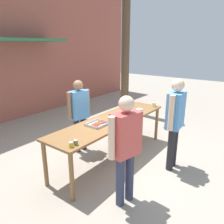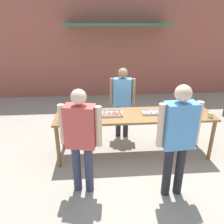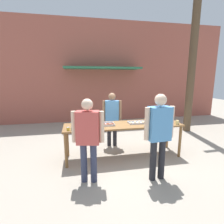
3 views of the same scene
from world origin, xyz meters
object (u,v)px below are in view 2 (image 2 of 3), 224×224
food_tray_buns (154,112)px  condiment_jar_ketchup (65,120)px  food_tray_sausages (112,114)px  person_customer_with_cup (178,134)px  person_customer_holding_hotdog (81,134)px  beer_cup (210,115)px  condiment_jar_mustard (60,121)px  person_server_behind_table (122,97)px

food_tray_buns → condiment_jar_ketchup: 1.64m
food_tray_sausages → condiment_jar_ketchup: 0.87m
food_tray_buns → person_customer_with_cup: bearing=-88.8°
food_tray_buns → condiment_jar_ketchup: condiment_jar_ketchup is taller
condiment_jar_ketchup → food_tray_buns: bearing=10.1°
food_tray_sausages → person_customer_holding_hotdog: (-0.52, -0.97, 0.10)m
condiment_jar_ketchup → beer_cup: bearing=0.2°
condiment_jar_mustard → person_server_behind_table: 1.58m
food_tray_sausages → condiment_jar_mustard: condiment_jar_mustard is taller
person_server_behind_table → person_customer_holding_hotdog: (-0.81, -1.71, 0.03)m
condiment_jar_mustard → beer_cup: bearing=0.3°
person_server_behind_table → person_customer_with_cup: size_ratio=0.92×
beer_cup → person_customer_with_cup: size_ratio=0.06×
beer_cup → person_server_behind_table: bearing=145.1°
beer_cup → person_customer_holding_hotdog: 2.38m
beer_cup → person_customer_with_cup: 1.28m
food_tray_buns → person_server_behind_table: (-0.51, 0.74, 0.07)m
condiment_jar_ketchup → condiment_jar_mustard: bearing=-179.4°
condiment_jar_mustard → person_customer_holding_hotdog: 0.79m
food_tray_sausages → person_customer_with_cup: size_ratio=0.21×
person_server_behind_table → food_tray_sausages: bearing=-100.4°
condiment_jar_mustard → person_server_behind_table: bearing=40.7°
person_customer_with_cup → person_customer_holding_hotdog: bearing=-12.3°
person_customer_holding_hotdog → person_customer_with_cup: (1.34, -0.18, 0.05)m
condiment_jar_mustard → beer_cup: size_ratio=0.81×
food_tray_sausages → person_customer_holding_hotdog: 1.11m
beer_cup → person_customer_holding_hotdog: bearing=-163.1°
person_customer_with_cup → person_server_behind_table: bearing=-78.8°
condiment_jar_ketchup → food_tray_sausages: bearing=19.4°
condiment_jar_ketchup → beer_cup: 2.57m
food_tray_buns → person_customer_with_cup: 1.16m
beer_cup → food_tray_buns: bearing=163.7°
person_server_behind_table → person_customer_holding_hotdog: size_ratio=0.96×
condiment_jar_mustard → condiment_jar_ketchup: (0.09, 0.00, 0.00)m
person_server_behind_table → person_customer_with_cup: person_customer_with_cup is taller
condiment_jar_mustard → beer_cup: 2.67m
food_tray_sausages → beer_cup: beer_cup is taller
condiment_jar_mustard → food_tray_buns: bearing=9.6°
food_tray_sausages → beer_cup: bearing=-9.1°
food_tray_sausages → condiment_jar_mustard: bearing=-162.4°
condiment_jar_mustard → person_customer_holding_hotdog: person_customer_holding_hotdog is taller
condiment_jar_mustard → person_customer_with_cup: person_customer_with_cup is taller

